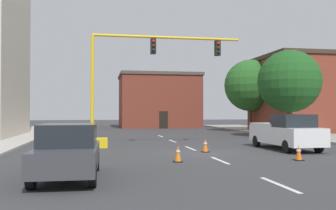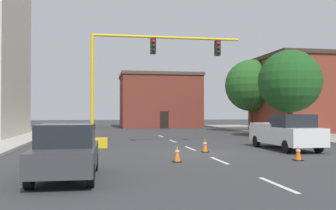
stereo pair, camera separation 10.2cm
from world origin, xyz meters
name	(u,v)px [view 1 (the left image)]	position (x,y,z in m)	size (l,w,h in m)	color
ground_plane	(202,153)	(0.00, 0.00, 0.00)	(160.00, 160.00, 0.00)	#38383A
sidewalk_right	(332,138)	(12.80, 8.00, 0.07)	(6.00, 56.00, 0.14)	#9E998E
lane_stripe_seg_1	(279,185)	(0.00, -8.50, 0.00)	(0.16, 2.40, 0.01)	silver
lane_stripe_seg_2	(220,160)	(0.00, -3.00, 0.00)	(0.16, 2.40, 0.01)	silver
lane_stripe_seg_3	(190,148)	(0.00, 2.50, 0.00)	(0.16, 2.40, 0.01)	silver
lane_stripe_seg_4	(172,141)	(0.00, 8.00, 0.00)	(0.16, 2.40, 0.01)	silver
lane_stripe_seg_5	(161,136)	(0.00, 13.50, 0.00)	(0.16, 2.40, 0.01)	silver
building_brick_center	(158,101)	(2.74, 32.57, 3.67)	(10.80, 9.06, 7.32)	brown
building_row_right	(320,94)	(17.50, 17.01, 3.98)	(12.78, 9.01, 7.93)	brown
traffic_signal_gantry	(115,109)	(-4.30, 4.03, 2.30)	(10.08, 1.20, 6.83)	yellow
tree_right_mid	(289,81)	(10.00, 9.46, 4.62)	(5.11, 5.11, 7.18)	brown
tree_right_far	(250,85)	(10.68, 19.13, 4.96)	(5.55, 5.55, 7.74)	#4C3823
pickup_truck_white	(286,132)	(5.14, 0.86, 0.97)	(2.08, 5.43, 1.99)	white
sedan_dark_gray_near_left	(68,151)	(-6.16, -6.37, 0.89)	(1.94, 4.54, 1.74)	#3D3D42
traffic_cone_roadside_a	(178,154)	(-1.91, -3.17, 0.35)	(0.36, 0.36, 0.71)	black
traffic_cone_roadside_b	(299,153)	(3.39, -3.62, 0.33)	(0.36, 0.36, 0.68)	black
traffic_cone_roadside_c	(205,145)	(0.30, 0.34, 0.36)	(0.36, 0.36, 0.73)	black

